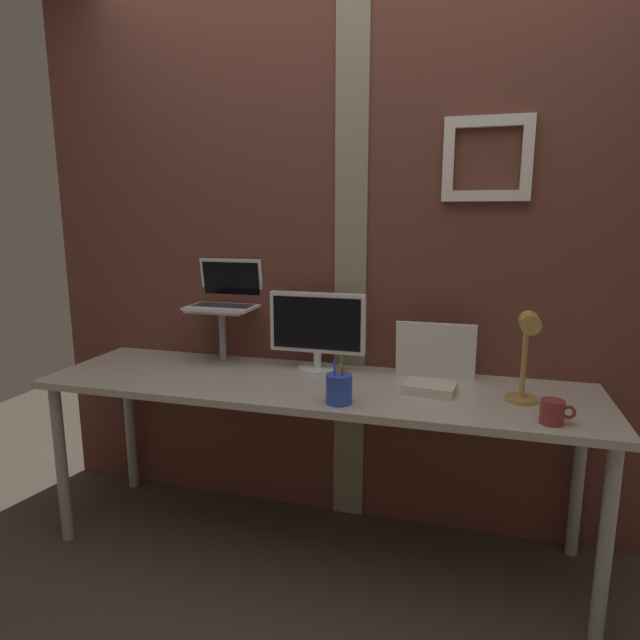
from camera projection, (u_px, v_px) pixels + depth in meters
name	position (u px, v px, depth m)	size (l,w,h in m)	color
ground_plane	(333.00, 559.00, 2.31)	(6.00, 6.00, 0.00)	#4C4238
brick_wall_back	(359.00, 251.00, 2.48)	(3.15, 0.16, 2.57)	brown
desk	(314.00, 399.00, 2.28)	(2.31, 0.62, 0.76)	beige
monitor	(317.00, 327.00, 2.41)	(0.44, 0.18, 0.35)	white
laptop_stand	(222.00, 327.00, 2.54)	(0.28, 0.22, 0.26)	gray
laptop	(227.00, 293.00, 2.57)	(0.32, 0.24, 0.23)	white
whiteboard_panel	(435.00, 350.00, 2.31)	(0.34, 0.02, 0.25)	white
desk_lamp	(527.00, 348.00, 1.95)	(0.12, 0.20, 0.36)	tan
pen_cup	(339.00, 389.00, 2.01)	(0.10, 0.10, 0.18)	blue
coffee_mug	(553.00, 412.00, 1.81)	(0.12, 0.08, 0.08)	maroon
paper_clutter_stack	(430.00, 388.00, 2.13)	(0.20, 0.14, 0.04)	silver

